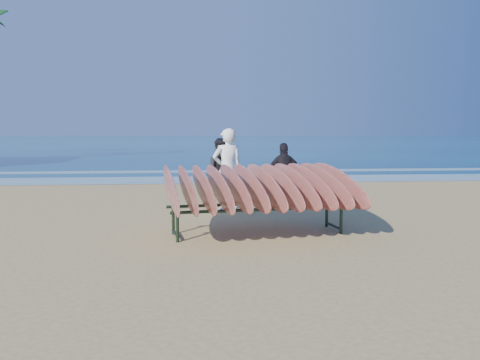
% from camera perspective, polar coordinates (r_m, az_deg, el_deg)
% --- Properties ---
extents(ground, '(120.00, 120.00, 0.00)m').
position_cam_1_polar(ground, '(8.72, 0.49, -6.77)').
color(ground, tan).
rests_on(ground, ground).
extents(ocean, '(160.00, 160.00, 0.00)m').
position_cam_1_polar(ocean, '(63.49, -4.56, 4.24)').
color(ocean, navy).
rests_on(ocean, ground).
extents(foam_near, '(160.00, 160.00, 0.00)m').
position_cam_1_polar(foam_near, '(18.58, -2.64, 0.06)').
color(foam_near, white).
rests_on(foam_near, ground).
extents(foam_far, '(160.00, 160.00, 0.00)m').
position_cam_1_polar(foam_far, '(22.06, -3.07, 0.99)').
color(foam_far, white).
rests_on(foam_far, ground).
extents(surfboard_rack, '(3.52, 3.11, 1.35)m').
position_cam_1_polar(surfboard_rack, '(9.08, 1.99, -0.77)').
color(surfboard_rack, '#1C2D1E').
rests_on(surfboard_rack, ground).
extents(person_white, '(0.76, 0.57, 1.90)m').
position_cam_1_polar(person_white, '(11.60, -1.42, 1.15)').
color(person_white, white).
rests_on(person_white, ground).
extents(person_dark_a, '(0.82, 0.65, 1.66)m').
position_cam_1_polar(person_dark_a, '(12.15, -1.95, 0.81)').
color(person_dark_a, black).
rests_on(person_dark_a, ground).
extents(person_dark_b, '(0.92, 0.43, 1.53)m').
position_cam_1_polar(person_dark_b, '(12.79, 4.98, 0.76)').
color(person_dark_b, black).
rests_on(person_dark_b, ground).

